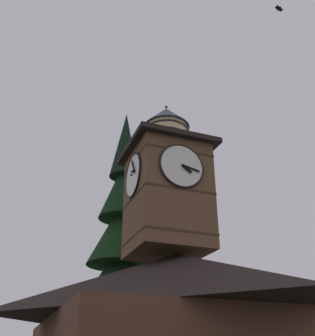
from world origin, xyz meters
TOP-DOWN VIEW (x-y plane):
  - building_main at (-0.20, -1.39)m, footprint 11.03×12.47m
  - clock_tower at (0.13, -1.63)m, footprint 4.09×4.09m
  - pine_tree_behind at (0.93, -6.53)m, footprint 5.73×5.73m
  - moon at (-16.31, -46.59)m, footprint 2.40×2.40m
  - flying_bird_high at (-4.86, 2.52)m, footprint 0.52×0.33m

SIDE VIEW (x-z plane):
  - building_main at x=-0.20m, z-range 0.09..6.88m
  - pine_tree_behind at x=0.93m, z-range -1.85..15.36m
  - clock_tower at x=0.13m, z-range 6.18..14.24m
  - moon at x=-16.31m, z-range 13.27..15.67m
  - flying_bird_high at x=-4.86m, z-range 19.66..19.82m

